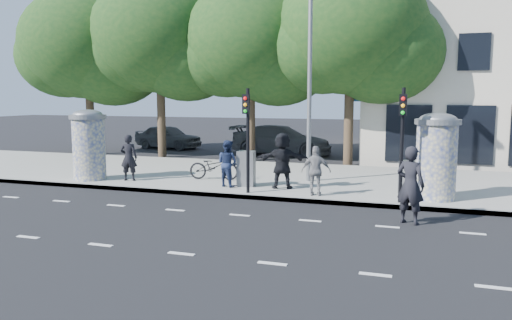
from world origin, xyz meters
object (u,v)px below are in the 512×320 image
(street_lamp, at_px, (310,54))
(cabinet_left, at_px, (246,169))
(traffic_pole_near, at_px, (247,130))
(car_right, at_px, (281,140))
(man_road, at_px, (410,185))
(cabinet_right, at_px, (408,177))
(car_left, at_px, (168,137))
(ped_c, at_px, (227,163))
(ad_column_right, at_px, (436,154))
(traffic_pole_far, at_px, (402,133))
(ped_b, at_px, (129,158))
(ped_e, at_px, (316,171))
(ad_column_left, at_px, (89,143))
(ped_f, at_px, (282,160))
(bicycle, at_px, (214,167))

(street_lamp, bearing_deg, cabinet_left, -138.63)
(traffic_pole_near, distance_m, car_right, 12.28)
(man_road, relative_size, car_right, 0.36)
(cabinet_right, relative_size, car_left, 0.25)
(ped_c, xyz_separation_m, car_left, (-8.76, 12.04, -0.22))
(ad_column_right, bearing_deg, ped_c, 179.80)
(traffic_pole_far, relative_size, car_left, 0.78)
(traffic_pole_near, relative_size, ped_b, 1.96)
(cabinet_left, distance_m, car_right, 10.94)
(ped_e, height_order, car_left, ped_e)
(ped_b, height_order, car_right, ped_b)
(ad_column_right, distance_m, street_lamp, 5.81)
(car_right, bearing_deg, ped_b, 166.74)
(ped_b, bearing_deg, ad_column_left, -7.23)
(street_lamp, height_order, ped_e, street_lamp)
(cabinet_left, bearing_deg, car_right, 93.99)
(street_lamp, relative_size, cabinet_left, 6.43)
(ad_column_right, bearing_deg, ped_f, 176.79)
(man_road, relative_size, car_left, 0.47)
(ped_c, bearing_deg, traffic_pole_far, -168.77)
(street_lamp, bearing_deg, ad_column_left, -165.06)
(ad_column_left, distance_m, ad_column_right, 12.40)
(ad_column_right, relative_size, street_lamp, 0.33)
(ad_column_right, xyz_separation_m, ped_c, (-6.86, 0.02, -0.57))
(car_left, distance_m, car_right, 7.75)
(ad_column_right, distance_m, traffic_pole_far, 1.52)
(traffic_pole_near, bearing_deg, ad_column_left, 173.89)
(cabinet_left, height_order, cabinet_right, cabinet_left)
(ad_column_left, xyz_separation_m, ped_c, (5.54, 0.22, -0.57))
(ped_e, distance_m, man_road, 3.62)
(traffic_pole_near, xyz_separation_m, ped_e, (2.21, 0.30, -1.29))
(ad_column_left, distance_m, cabinet_right, 11.64)
(ped_e, xyz_separation_m, bicycle, (-4.28, 1.80, -0.30))
(ped_c, distance_m, car_right, 11.14)
(traffic_pole_far, distance_m, ped_b, 9.94)
(ad_column_right, distance_m, ped_c, 6.89)
(traffic_pole_near, relative_size, ped_e, 2.14)
(ped_e, bearing_deg, traffic_pole_near, 1.78)
(ped_c, relative_size, ped_f, 0.85)
(ped_f, height_order, man_road, ped_f)
(cabinet_right, bearing_deg, traffic_pole_near, -149.06)
(traffic_pole_far, height_order, ped_f, traffic_pole_far)
(ped_e, height_order, cabinet_left, ped_e)
(ad_column_left, bearing_deg, ped_c, 2.32)
(traffic_pole_near, distance_m, man_road, 5.57)
(cabinet_right, distance_m, car_right, 12.66)
(ped_b, distance_m, bicycle, 3.19)
(traffic_pole_near, relative_size, car_right, 0.60)
(car_left, bearing_deg, cabinet_left, -132.79)
(car_left, bearing_deg, cabinet_right, -118.97)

